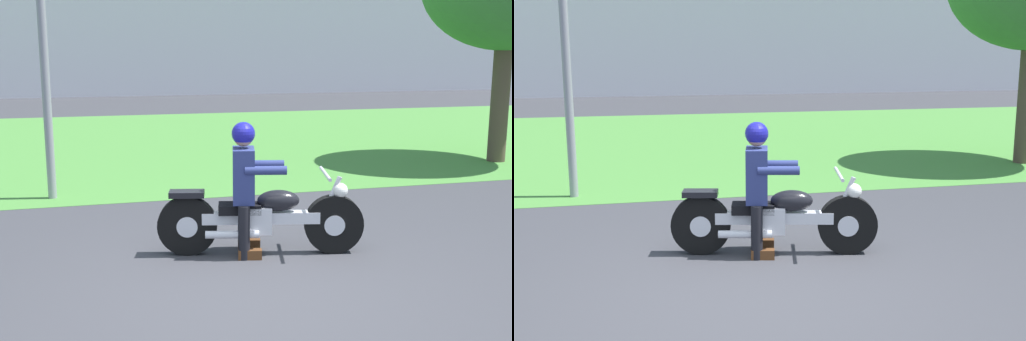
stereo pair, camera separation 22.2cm
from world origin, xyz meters
TOP-DOWN VIEW (x-y plane):
  - ground at (0.00, 0.00)m, footprint 120.00×120.00m
  - grass_verge at (0.00, 9.77)m, footprint 60.00×12.00m
  - motorcycle_lead at (0.37, 1.16)m, footprint 2.12×0.78m
  - rider_lead at (0.21, 1.20)m, footprint 0.62×0.54m

SIDE VIEW (x-z plane):
  - ground at x=0.00m, z-range 0.00..0.00m
  - grass_verge at x=0.00m, z-range 0.00..0.01m
  - motorcycle_lead at x=0.37m, z-range -0.05..0.82m
  - rider_lead at x=0.21m, z-range 0.11..1.50m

